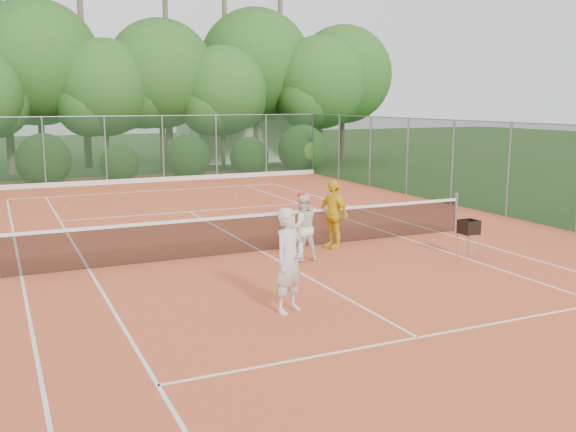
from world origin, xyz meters
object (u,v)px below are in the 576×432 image
object	(u,v)px
player_white	(289,261)
player_center_grp	(302,227)
player_yellow	(333,214)
ball_hopper	(469,228)

from	to	relation	value
player_white	player_center_grp	size ratio (longest dim) A/B	1.15
player_yellow	ball_hopper	size ratio (longest dim) A/B	1.93
player_white	ball_hopper	xyz separation A→B (m)	(5.54, 1.87, -0.22)
player_white	ball_hopper	distance (m)	5.85
player_center_grp	player_yellow	distance (m)	1.54
player_center_grp	ball_hopper	distance (m)	3.96
player_white	player_yellow	distance (m)	5.12
ball_hopper	player_center_grp	bearing A→B (deg)	160.85
player_yellow	ball_hopper	bearing A→B (deg)	34.71
player_white	ball_hopper	bearing A→B (deg)	-7.38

